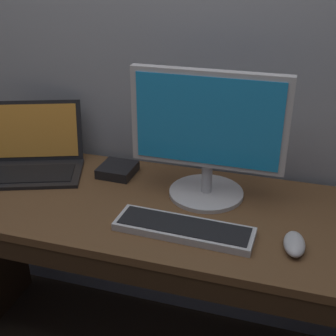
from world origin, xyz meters
TOP-DOWN VIEW (x-y plane):
  - back_wall at (0.00, 0.35)m, footprint 4.28×0.04m
  - desk at (0.00, -0.01)m, footprint 1.59×0.60m
  - laptop_black at (-0.50, 0.12)m, footprint 0.43×0.39m
  - external_monitor at (0.18, 0.09)m, footprint 0.51×0.26m
  - wired_keyboard at (0.16, -0.14)m, footprint 0.43×0.14m
  - computer_mouse at (0.48, -0.13)m, footprint 0.07×0.12m
  - external_drive_box at (-0.18, 0.17)m, footprint 0.13×0.13m

SIDE VIEW (x-z plane):
  - desk at x=0.00m, z-range 0.13..0.89m
  - wired_keyboard at x=0.16m, z-range 0.76..0.78m
  - external_drive_box at x=-0.18m, z-range 0.76..0.79m
  - computer_mouse at x=0.48m, z-range 0.76..0.79m
  - laptop_black at x=-0.50m, z-range 0.69..0.93m
  - external_monitor at x=0.18m, z-range 0.77..1.22m
  - back_wall at x=0.00m, z-range 0.00..2.64m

